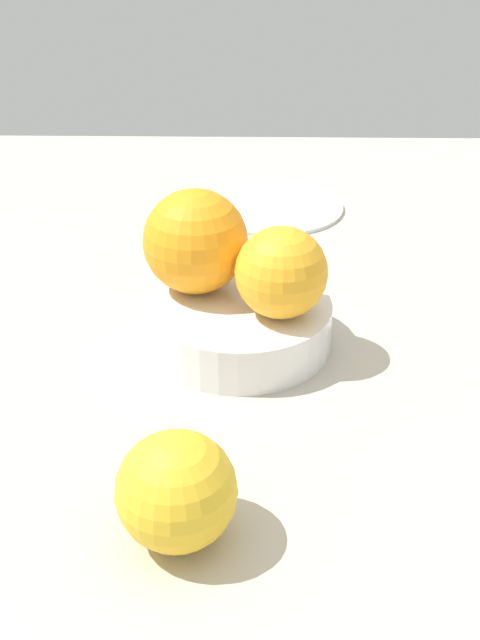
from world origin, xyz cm
name	(u,v)px	position (x,y,z in cm)	size (l,w,h in cm)	color
ground_plane	(240,354)	(0.00, 0.00, -1.00)	(110.00, 110.00, 2.00)	#BCB29E
fruit_bowl	(240,325)	(0.00, 0.00, 1.75)	(14.37, 14.37, 3.70)	white
orange_in_bowl_0	(195,241)	(3.52, -2.46, 7.82)	(8.24, 8.24, 8.24)	orange
orange_in_bowl_1	(281,273)	(-3.07, 1.47, 7.16)	(6.92, 6.92, 6.92)	#F9A823
orange_loose_0	(176,491)	(3.08, 20.67, 3.41)	(6.82, 6.82, 6.82)	yellow
side_plate	(271,205)	(-2.93, -28.62, 0.40)	(16.03, 16.03, 0.80)	silver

